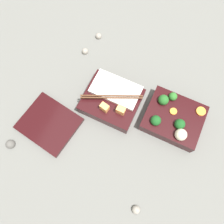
% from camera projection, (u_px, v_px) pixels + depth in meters
% --- Properties ---
extents(ground_plane, '(3.00, 3.00, 0.00)m').
position_uv_depth(ground_plane, '(145.00, 115.00, 0.72)').
color(ground_plane, slate).
extents(bento_tray_vegetable, '(0.18, 0.15, 0.07)m').
position_uv_depth(bento_tray_vegetable, '(174.00, 119.00, 0.69)').
color(bento_tray_vegetable, black).
rests_on(bento_tray_vegetable, ground_plane).
extents(bento_tray_rice, '(0.18, 0.15, 0.07)m').
position_uv_depth(bento_tray_rice, '(113.00, 100.00, 0.71)').
color(bento_tray_rice, black).
rests_on(bento_tray_rice, ground_plane).
extents(bento_lid, '(0.19, 0.17, 0.02)m').
position_uv_depth(bento_lid, '(50.00, 124.00, 0.70)').
color(bento_lid, black).
rests_on(bento_lid, ground_plane).
extents(pebble_0, '(0.02, 0.02, 0.02)m').
position_uv_depth(pebble_0, '(137.00, 210.00, 0.62)').
color(pebble_0, gray).
rests_on(pebble_0, ground_plane).
extents(pebble_1, '(0.02, 0.02, 0.02)m').
position_uv_depth(pebble_1, '(99.00, 36.00, 0.81)').
color(pebble_1, gray).
rests_on(pebble_1, ground_plane).
extents(pebble_2, '(0.02, 0.02, 0.02)m').
position_uv_depth(pebble_2, '(86.00, 52.00, 0.79)').
color(pebble_2, gray).
rests_on(pebble_2, ground_plane).
extents(pebble_3, '(0.03, 0.03, 0.03)m').
position_uv_depth(pebble_3, '(11.00, 145.00, 0.68)').
color(pebble_3, '#595651').
rests_on(pebble_3, ground_plane).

